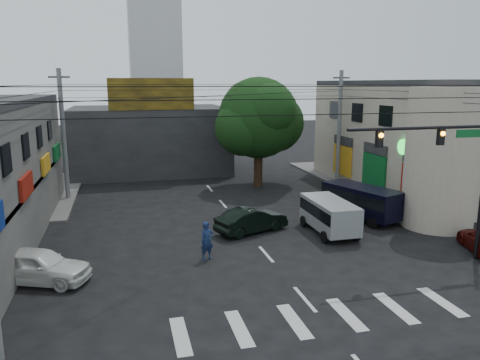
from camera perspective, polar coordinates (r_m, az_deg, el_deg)
name	(u,v)px	position (r m, az deg, el deg)	size (l,w,h in m)	color
ground	(279,270)	(21.38, 4.83, -10.86)	(160.00, 160.00, 0.00)	black
sidewalk_far_right	(403,174)	(44.84, 19.26, 0.64)	(16.00, 16.00, 0.15)	#514F4C
building_right	(443,137)	(40.26, 23.53, 4.78)	(14.00, 18.00, 8.00)	gray
corner_column	(441,158)	(28.95, 23.32, 2.43)	(4.00, 4.00, 8.00)	gray
building_far	(150,139)	(45.00, -10.93, 4.90)	(14.00, 10.00, 6.00)	#232326
billboard	(152,94)	(39.82, -10.73, 10.25)	(7.00, 0.30, 2.60)	olive
tower_distant	(153,4)	(89.93, -10.56, 20.39)	(9.00, 9.00, 44.00)	silver
street_tree	(259,118)	(37.26, 2.27, 7.54)	(6.40, 6.40, 8.70)	black
traffic_gantry	(455,160)	(22.99, 24.70, 2.23)	(7.10, 0.35, 7.20)	black
utility_pole_far_left	(64,136)	(35.04, -20.71, 5.09)	(0.32, 0.32, 9.20)	#59595B
utility_pole_far_right	(339,129)	(38.77, 12.00, 6.16)	(0.32, 0.32, 9.20)	#59595B
dark_sedan	(251,220)	(26.21, 1.41, -4.91)	(4.44, 2.87, 1.38)	black
white_compact	(38,266)	(21.51, -23.38, -9.58)	(4.64, 3.27, 1.47)	white
silver_minivan	(329,217)	(26.40, 10.83, -4.46)	(1.84, 4.35, 1.87)	#9DA1A5
navy_van	(362,203)	(29.59, 14.60, -2.71)	(3.53, 5.41, 2.02)	black
traffic_officer	(207,241)	(22.24, -4.04, -7.39)	(0.78, 0.64, 1.84)	#142448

